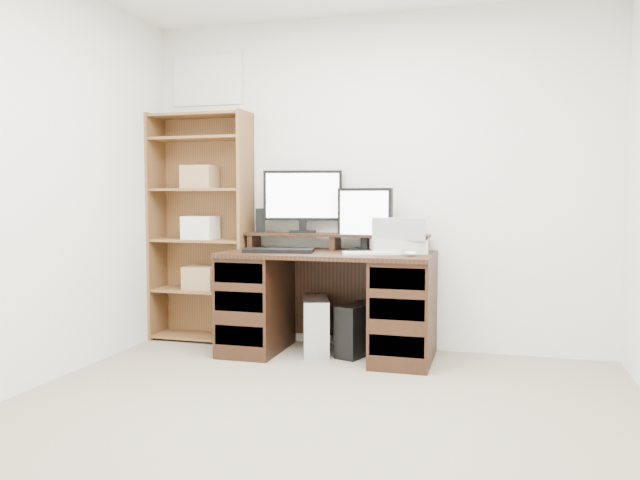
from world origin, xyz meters
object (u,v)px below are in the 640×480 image
at_px(monitor_wide, 303,198).
at_px(tower_black, 357,330).
at_px(desk, 328,302).
at_px(printer, 398,246).
at_px(bookshelf, 202,225).
at_px(tower_silver, 316,326).
at_px(monitor_small, 365,217).

height_order(monitor_wide, tower_black, monitor_wide).
relative_size(desk, printer, 4.10).
bearing_deg(bookshelf, tower_black, -7.02).
relative_size(desk, tower_silver, 3.70).
distance_m(monitor_wide, bookshelf, 0.86).
distance_m(tower_silver, bookshelf, 1.24).
bearing_deg(tower_black, monitor_small, 92.73).
xyz_separation_m(monitor_small, tower_silver, (-0.33, -0.13, -0.80)).
relative_size(tower_silver, tower_black, 1.00).
relative_size(tower_silver, bookshelf, 0.23).
relative_size(monitor_small, bookshelf, 0.25).
bearing_deg(monitor_small, tower_black, -95.60).
xyz_separation_m(desk, monitor_small, (0.23, 0.15, 0.61)).
height_order(monitor_wide, bookshelf, bookshelf).
bearing_deg(monitor_small, printer, -7.14).
bearing_deg(tower_silver, bookshelf, 151.49).
height_order(monitor_wide, monitor_small, monitor_wide).
xyz_separation_m(desk, printer, (0.49, 0.07, 0.41)).
xyz_separation_m(monitor_small, printer, (0.26, -0.08, -0.20)).
bearing_deg(desk, tower_black, 14.44).
relative_size(tower_black, bookshelf, 0.23).
height_order(printer, bookshelf, bookshelf).
relative_size(monitor_small, tower_black, 1.13).
xyz_separation_m(desk, bookshelf, (-1.10, 0.21, 0.53)).
bearing_deg(monitor_wide, bookshelf, 170.11).
bearing_deg(printer, bookshelf, 155.97).
distance_m(desk, tower_silver, 0.21).
height_order(monitor_small, tower_black, monitor_small).
xyz_separation_m(tower_silver, tower_black, (0.30, 0.02, -0.02)).
xyz_separation_m(tower_silver, bookshelf, (-1.00, 0.18, 0.72)).
distance_m(monitor_small, tower_black, 0.82).
xyz_separation_m(printer, tower_black, (-0.29, -0.02, -0.61)).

